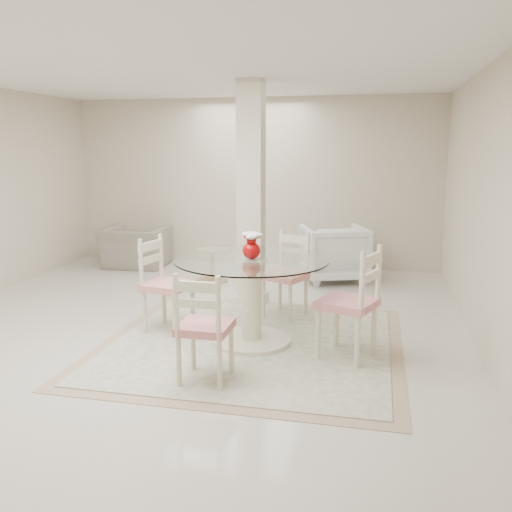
% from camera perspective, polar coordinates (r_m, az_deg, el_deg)
% --- Properties ---
extents(ground, '(7.00, 7.00, 0.00)m').
position_cam_1_polar(ground, '(5.83, -8.27, -7.93)').
color(ground, beige).
rests_on(ground, ground).
extents(room_shell, '(6.02, 7.02, 2.71)m').
position_cam_1_polar(room_shell, '(5.51, -8.83, 10.61)').
color(room_shell, beige).
rests_on(room_shell, ground).
extents(column, '(0.30, 0.30, 2.70)m').
position_cam_1_polar(column, '(6.63, -0.52, 6.47)').
color(column, beige).
rests_on(column, ground).
extents(area_rug, '(2.92, 2.92, 0.02)m').
position_cam_1_polar(area_rug, '(5.45, -0.47, -9.13)').
color(area_rug, tan).
rests_on(area_rug, ground).
extents(dining_table, '(1.49, 1.49, 0.86)m').
position_cam_1_polar(dining_table, '(5.31, -0.47, -4.77)').
color(dining_table, '#F4EDC9').
rests_on(dining_table, ground).
extents(red_vase, '(0.20, 0.19, 0.26)m').
position_cam_1_polar(red_vase, '(5.18, -0.45, 1.16)').
color(red_vase, '#A90507').
rests_on(red_vase, dining_table).
extents(dining_chair_east, '(0.60, 0.60, 1.17)m').
position_cam_1_polar(dining_chair_east, '(4.95, 10.43, -4.08)').
color(dining_chair_east, beige).
rests_on(dining_chair_east, ground).
extents(dining_chair_north, '(0.56, 0.56, 1.07)m').
position_cam_1_polar(dining_chair_north, '(6.19, 3.42, -1.24)').
color(dining_chair_north, beige).
rests_on(dining_chair_north, ground).
extents(dining_chair_west, '(0.52, 0.52, 1.11)m').
position_cam_1_polar(dining_chair_west, '(5.75, -9.85, -2.21)').
color(dining_chair_west, beige).
rests_on(dining_chair_west, ground).
extents(dining_chair_south, '(0.42, 0.42, 1.05)m').
position_cam_1_polar(dining_chair_south, '(4.40, -5.67, -6.73)').
color(dining_chair_south, beige).
rests_on(dining_chair_south, ground).
extents(recliner_taupe, '(1.04, 0.92, 0.65)m').
position_cam_1_polar(recliner_taupe, '(9.02, -12.60, 0.92)').
color(recliner_taupe, gray).
rests_on(recliner_taupe, ground).
extents(armchair_white, '(1.11, 1.13, 0.81)m').
position_cam_1_polar(armchair_white, '(7.96, 8.20, 0.31)').
color(armchair_white, white).
rests_on(armchair_white, ground).
extents(side_table, '(0.46, 0.46, 0.47)m').
position_cam_1_polar(side_table, '(7.87, -4.63, -1.13)').
color(side_table, tan).
rests_on(side_table, ground).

